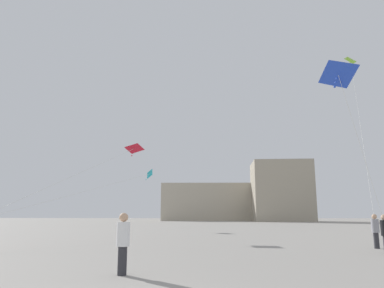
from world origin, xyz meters
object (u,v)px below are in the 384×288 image
object	(u,v)px
kite_cyan_delta	(146,175)
building_left_hall	(206,202)
kite_cobalt_delta	(339,76)
building_centre_hall	(281,191)
kite_lime_delta	(351,65)
person_in_grey	(375,230)
kite_crimson_delta	(132,150)
person_in_white	(123,241)

from	to	relation	value
kite_cyan_delta	building_left_hall	world-z (taller)	building_left_hall
kite_cobalt_delta	building_centre_hall	xyz separation A→B (m)	(10.10, 72.78, -0.43)
kite_lime_delta	kite_cobalt_delta	xyz separation A→B (m)	(-5.39, -12.50, -5.67)
kite_lime_delta	person_in_grey	bearing A→B (deg)	-108.13
kite_crimson_delta	kite_cyan_delta	bearing A→B (deg)	95.18
person_in_grey	building_centre_hall	distance (m)	68.59
person_in_white	kite_lime_delta	world-z (taller)	kite_lime_delta
person_in_white	kite_cobalt_delta	size ratio (longest dim) A/B	0.27
person_in_grey	kite_cyan_delta	world-z (taller)	kite_cyan_delta
kite_cobalt_delta	kite_cyan_delta	distance (m)	28.10
person_in_grey	building_left_hall	xyz separation A→B (m)	(-10.79, 77.34, 3.78)
building_left_hall	person_in_grey	bearing A→B (deg)	-82.06
person_in_grey	building_left_hall	world-z (taller)	building_left_hall
person_in_white	kite_cyan_delta	world-z (taller)	kite_cyan_delta
person_in_grey	kite_cyan_delta	xyz separation A→B (m)	(-15.70, 20.15, 5.02)
person_in_white	building_centre_hall	xyz separation A→B (m)	(17.93, 76.77, 5.95)
kite_crimson_delta	building_left_hall	distance (m)	68.99
kite_lime_delta	kite_cobalt_delta	bearing A→B (deg)	-113.35
kite_cobalt_delta	building_centre_hall	bearing A→B (deg)	82.10
person_in_white	kite_cyan_delta	bearing A→B (deg)	-55.00
kite_cyan_delta	kite_lime_delta	bearing A→B (deg)	-34.42
person_in_white	kite_cyan_delta	xyz separation A→B (m)	(-4.98, 28.97, 5.00)
kite_crimson_delta	building_left_hall	size ratio (longest dim) A/B	0.52
person_in_grey	building_centre_hall	size ratio (longest dim) A/B	0.12
person_in_white	building_left_hall	size ratio (longest dim) A/B	0.07
person_in_white	kite_crimson_delta	world-z (taller)	kite_crimson_delta
kite_lime_delta	kite_cyan_delta	bearing A→B (deg)	145.58
kite_crimson_delta	building_centre_hall	distance (m)	63.36
kite_cyan_delta	kite_crimson_delta	bearing A→B (deg)	-84.82
kite_crimson_delta	building_centre_hall	size ratio (longest dim) A/B	0.88
person_in_white	person_in_grey	bearing A→B (deg)	-115.32
kite_cobalt_delta	kite_lime_delta	bearing A→B (deg)	66.65
kite_lime_delta	kite_cobalt_delta	world-z (taller)	kite_lime_delta
person_in_white	building_left_hall	world-z (taller)	building_left_hall
kite_cobalt_delta	building_left_hall	distance (m)	82.58
kite_cobalt_delta	building_left_hall	xyz separation A→B (m)	(-7.90, 82.16, -2.62)
kite_cobalt_delta	person_in_grey	bearing A→B (deg)	59.14
person_in_white	building_left_hall	bearing A→B (deg)	-64.71
person_in_grey	kite_cyan_delta	bearing A→B (deg)	31.65
kite_crimson_delta	building_left_hall	xyz separation A→B (m)	(3.85, 68.85, -1.99)
kite_cyan_delta	person_in_white	bearing A→B (deg)	-80.24
kite_lime_delta	kite_cyan_delta	xyz separation A→B (m)	(-18.21, 12.48, -7.04)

